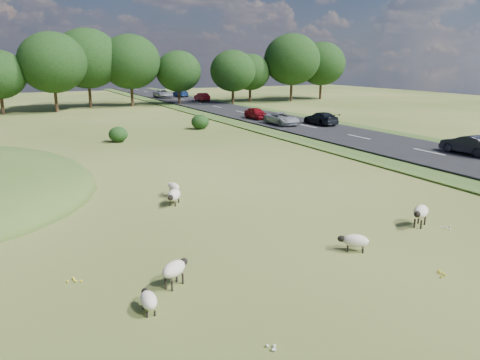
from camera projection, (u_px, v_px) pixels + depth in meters
name	position (u px, v px, depth m)	size (l,w,h in m)	color
ground	(128.00, 150.00, 37.24)	(160.00, 160.00, 0.00)	#395219
road	(279.00, 121.00, 54.50)	(8.00, 150.00, 0.25)	black
treeline	(59.00, 64.00, 65.91)	(96.28, 14.66, 11.70)	black
shrubs	(112.00, 130.00, 43.14)	(23.05, 6.05, 1.51)	black
sheep_0	(173.00, 187.00, 24.39)	(0.57, 1.10, 0.78)	beige
sheep_1	(421.00, 212.00, 20.00)	(1.33, 1.01, 0.94)	beige
sheep_2	(174.00, 195.00, 23.09)	(1.10, 1.33, 0.77)	beige
sheep_3	(175.00, 269.00, 14.68)	(1.17, 0.97, 0.85)	beige
sheep_4	(355.00, 241.00, 17.43)	(1.12, 1.01, 0.67)	beige
sheep_5	(148.00, 300.00, 13.20)	(0.51, 1.06, 0.60)	beige
car_0	(469.00, 145.00, 34.40)	(1.47, 4.22, 1.39)	black
car_1	(202.00, 97.00, 80.09)	(1.45, 4.16, 1.37)	maroon
car_2	(180.00, 93.00, 89.74)	(2.00, 4.92, 1.43)	navy
car_4	(163.00, 94.00, 87.00)	(2.56, 5.54, 1.54)	#B3B5BB
car_5	(256.00, 113.00, 55.30)	(1.59, 3.95, 1.35)	maroon
car_6	(321.00, 118.00, 50.35)	(1.89, 4.64, 1.35)	black
car_7	(282.00, 119.00, 50.29)	(2.18, 4.73, 1.31)	#ADB0B5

